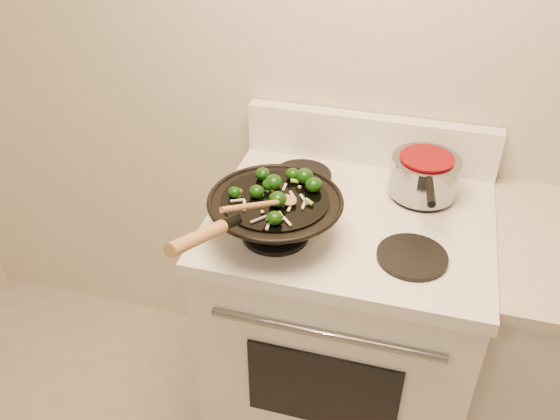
# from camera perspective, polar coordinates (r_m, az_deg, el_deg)

# --- Properties ---
(stove) EXTENTS (0.78, 0.67, 1.08)m
(stove) POSITION_cam_1_polar(r_m,az_deg,el_deg) (1.97, 6.00, -11.01)
(stove) COLOR white
(stove) RESTS_ON ground
(wok) EXTENTS (0.35, 0.57, 0.23)m
(wok) POSITION_cam_1_polar(r_m,az_deg,el_deg) (1.54, -0.53, -0.41)
(wok) COLOR black
(wok) RESTS_ON stove
(stirfry) EXTENTS (0.23, 0.26, 0.04)m
(stirfry) POSITION_cam_1_polar(r_m,az_deg,el_deg) (1.53, 0.05, 2.20)
(stirfry) COLOR #0E3207
(stirfry) RESTS_ON wok
(wooden_spoon) EXTENTS (0.14, 0.24, 0.10)m
(wooden_spoon) POSITION_cam_1_polar(r_m,az_deg,el_deg) (1.44, -1.04, 0.69)
(wooden_spoon) COLOR #A0703E
(wooden_spoon) RESTS_ON wok
(saucepan) EXTENTS (0.20, 0.32, 0.12)m
(saucepan) POSITION_cam_1_polar(r_m,az_deg,el_deg) (1.75, 13.74, 3.29)
(saucepan) COLOR gray
(saucepan) RESTS_ON stove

